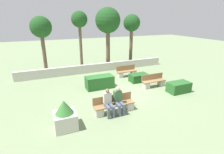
% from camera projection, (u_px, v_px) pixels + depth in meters
% --- Properties ---
extents(ground_plane, '(60.00, 60.00, 0.00)m').
position_uv_depth(ground_plane, '(121.00, 92.00, 10.94)').
color(ground_plane, gray).
extents(perimeter_wall, '(12.76, 0.30, 0.70)m').
position_uv_depth(perimeter_wall, '(97.00, 68.00, 15.00)').
color(perimeter_wall, beige).
rests_on(perimeter_wall, ground_plane).
extents(bench_front, '(2.06, 0.49, 0.84)m').
position_uv_depth(bench_front, '(114.00, 106.00, 8.56)').
color(bench_front, '#937047').
rests_on(bench_front, ground_plane).
extents(bench_left_side, '(1.67, 0.48, 0.84)m').
position_uv_depth(bench_left_side, '(154.00, 82.00, 11.73)').
color(bench_left_side, '#937047').
rests_on(bench_left_side, ground_plane).
extents(bench_right_side, '(1.63, 0.49, 0.84)m').
position_uv_depth(bench_right_side, '(127.00, 72.00, 13.83)').
color(bench_right_side, '#937047').
rests_on(bench_right_side, ground_plane).
extents(person_seated_man, '(0.38, 0.64, 1.33)m').
position_uv_depth(person_seated_man, '(119.00, 99.00, 8.37)').
color(person_seated_man, '#515B70').
rests_on(person_seated_man, ground_plane).
extents(person_seated_woman, '(0.38, 0.64, 1.30)m').
position_uv_depth(person_seated_woman, '(108.00, 101.00, 8.18)').
color(person_seated_woman, '#515B70').
rests_on(person_seated_woman, ground_plane).
extents(hedge_block_near_left, '(1.80, 0.84, 0.81)m').
position_uv_depth(hedge_block_near_left, '(100.00, 82.00, 11.47)').
color(hedge_block_near_left, '#286028').
rests_on(hedge_block_near_left, ground_plane).
extents(hedge_block_near_right, '(1.31, 0.78, 0.56)m').
position_uv_depth(hedge_block_near_right, '(139.00, 78.00, 12.70)').
color(hedge_block_near_right, '#235623').
rests_on(hedge_block_near_right, ground_plane).
extents(hedge_block_mid_left, '(1.38, 0.80, 0.64)m').
position_uv_depth(hedge_block_mid_left, '(179.00, 87.00, 10.88)').
color(hedge_block_mid_left, '#286028').
rests_on(hedge_block_mid_left, ground_plane).
extents(planter_corner_left, '(0.91, 0.91, 1.27)m').
position_uv_depth(planter_corner_left, '(65.00, 116.00, 7.21)').
color(planter_corner_left, beige).
rests_on(planter_corner_left, ground_plane).
extents(tree_leftmost, '(1.69, 1.69, 4.57)m').
position_uv_depth(tree_leftmost, '(41.00, 28.00, 13.83)').
color(tree_leftmost, brown).
rests_on(tree_leftmost, ground_plane).
extents(tree_center_left, '(1.35, 1.35, 4.98)m').
position_uv_depth(tree_center_left, '(79.00, 22.00, 14.54)').
color(tree_center_left, brown).
rests_on(tree_center_left, ground_plane).
extents(tree_center_right, '(2.23, 2.23, 5.32)m').
position_uv_depth(tree_center_right, '(108.00, 21.00, 15.43)').
color(tree_center_right, brown).
rests_on(tree_center_right, ground_plane).
extents(tree_rightmost, '(1.61, 1.61, 4.76)m').
position_uv_depth(tree_rightmost, '(132.00, 25.00, 16.78)').
color(tree_rightmost, brown).
rests_on(tree_rightmost, ground_plane).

